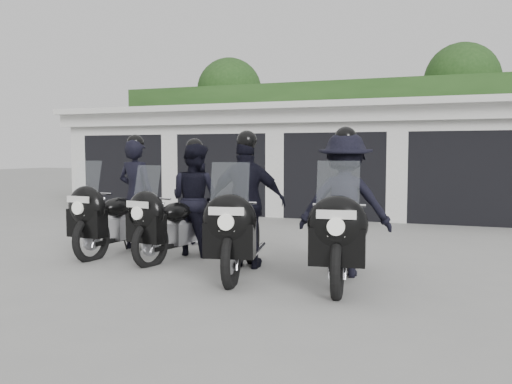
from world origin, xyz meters
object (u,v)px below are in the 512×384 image
(police_bike_a, at_px, (124,204))
(police_bike_d, at_px, (344,212))
(police_bike_c, at_px, (244,210))
(police_bike_b, at_px, (187,205))

(police_bike_a, bearing_deg, police_bike_d, -3.55)
(police_bike_c, bearing_deg, police_bike_d, -10.24)
(police_bike_c, bearing_deg, police_bike_b, 141.22)
(police_bike_b, height_order, police_bike_d, police_bike_d)
(police_bike_a, bearing_deg, police_bike_b, 6.64)
(police_bike_b, xyz_separation_m, police_bike_c, (1.27, -0.67, 0.04))
(police_bike_a, relative_size, police_bike_d, 0.98)
(police_bike_a, xyz_separation_m, police_bike_c, (2.47, -0.65, 0.06))
(police_bike_c, xyz_separation_m, police_bike_d, (1.43, 0.02, 0.02))
(police_bike_d, bearing_deg, police_bike_c, 173.45)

